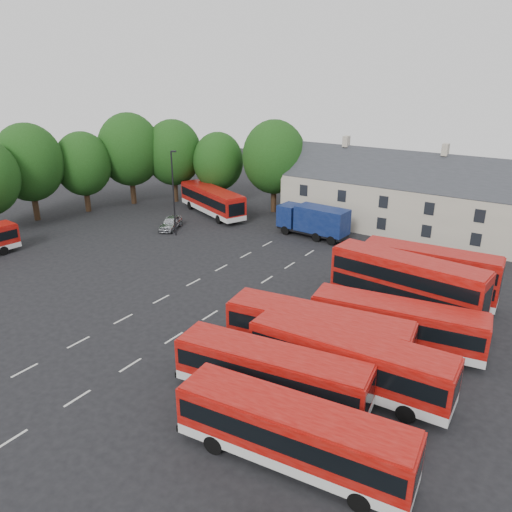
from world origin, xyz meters
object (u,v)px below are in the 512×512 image
object	(u,v)px
bus_dd_south	(406,283)
bus_row_a	(293,430)
box_truck	(314,220)
lamppost	(174,191)
silver_car	(171,223)

from	to	relation	value
bus_dd_south	bus_row_a	bearing A→B (deg)	-83.20
bus_row_a	box_truck	distance (m)	33.54
bus_dd_south	lamppost	xyz separation A→B (m)	(-27.00, 4.82, 2.34)
box_truck	lamppost	size ratio (longest dim) A/B	0.87
bus_dd_south	box_truck	xyz separation A→B (m)	(-14.08, 12.60, -0.67)
bus_dd_south	lamppost	distance (m)	27.53
bus_row_a	bus_dd_south	distance (m)	17.65
bus_row_a	silver_car	size ratio (longest dim) A/B	2.69
bus_row_a	bus_dd_south	bearing A→B (deg)	86.01
box_truck	lamppost	distance (m)	15.38
bus_row_a	lamppost	bearing A→B (deg)	135.28
bus_dd_south	box_truck	size ratio (longest dim) A/B	1.42
bus_row_a	lamppost	xyz separation A→B (m)	(-27.45, 22.45, 3.05)
silver_car	lamppost	bearing A→B (deg)	-56.23
bus_row_a	box_truck	xyz separation A→B (m)	(-14.53, 30.22, 0.04)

